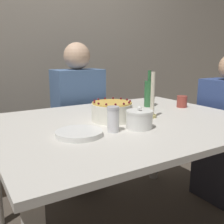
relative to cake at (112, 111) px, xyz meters
The scene contains 10 objects.
wall_behind 1.45m from the cake, 87.15° to the left, with size 8.00×0.05×2.60m.
dining_table 0.17m from the cake, 28.46° to the right, with size 1.46×1.14×0.75m.
cake is the anchor object (origin of this frame).
sugar_bowl 0.22m from the cake, 80.69° to the right, with size 0.14×0.14×0.12m.
sugar_shaker 0.23m from the cake, 119.69° to the right, with size 0.06×0.06×0.13m.
plate_stack 0.33m from the cake, 149.11° to the right, with size 0.22×0.22×0.02m.
candle 0.26m from the cake, 14.93° to the right, with size 0.05×0.05×0.27m.
bottle 0.49m from the cake, 25.76° to the left, with size 0.07×0.07×0.26m.
cup 0.63m from the cake, ahead, with size 0.07×0.07×0.08m.
person_man_blue_shirt 0.79m from the cake, 81.22° to the left, with size 0.40×0.34×1.22m.
Camera 1 is at (-0.83, -1.22, 1.13)m, focal length 42.00 mm.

